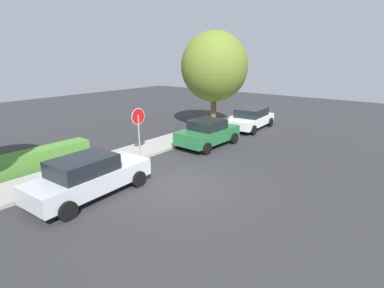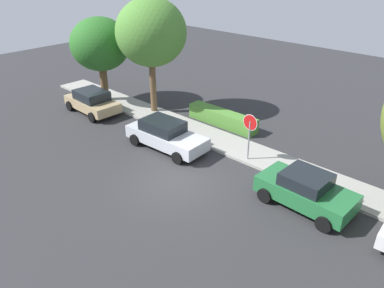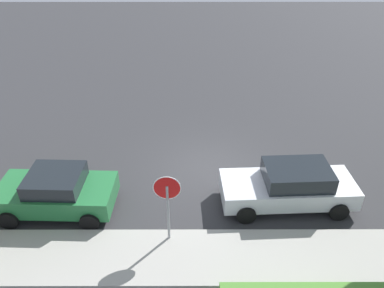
{
  "view_description": "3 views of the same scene",
  "coord_description": "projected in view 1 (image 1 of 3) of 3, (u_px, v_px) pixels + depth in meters",
  "views": [
    {
      "loc": [
        -8.31,
        -7.04,
        4.93
      ],
      "look_at": [
        1.45,
        0.58,
        1.29
      ],
      "focal_mm": 28.0,
      "sensor_mm": 36.0,
      "label": 1
    },
    {
      "loc": [
        10.34,
        -10.01,
        9.34
      ],
      "look_at": [
        -0.48,
        1.71,
        1.13
      ],
      "focal_mm": 35.0,
      "sensor_mm": 36.0,
      "label": 2
    },
    {
      "loc": [
        0.65,
        12.03,
        8.89
      ],
      "look_at": [
        0.63,
        0.4,
        1.39
      ],
      "focal_mm": 35.0,
      "sensor_mm": 36.0,
      "label": 3
    }
  ],
  "objects": [
    {
      "name": "sidewalk_curb",
      "position": [
        109.0,
        161.0,
        14.49
      ],
      "size": [
        32.0,
        2.09,
        0.14
      ],
      "primitive_type": "cube",
      "color": "#9E9B93",
      "rests_on": "ground_plane"
    },
    {
      "name": "stop_sign",
      "position": [
        138.0,
        124.0,
        14.61
      ],
      "size": [
        0.81,
        0.08,
        2.53
      ],
      "color": "gray",
      "rests_on": "ground_plane"
    },
    {
      "name": "parked_car_green",
      "position": [
        208.0,
        133.0,
        16.93
      ],
      "size": [
        3.93,
        2.15,
        1.51
      ],
      "color": "#236B38",
      "rests_on": "ground_plane"
    },
    {
      "name": "street_tree_mid_block",
      "position": [
        214.0,
        67.0,
        20.14
      ],
      "size": [
        4.49,
        4.49,
        6.59
      ],
      "color": "brown",
      "rests_on": "ground_plane"
    },
    {
      "name": "parked_car_silver",
      "position": [
        89.0,
        176.0,
        10.79
      ],
      "size": [
        4.61,
        2.12,
        1.53
      ],
      "color": "silver",
      "rests_on": "ground_plane"
    },
    {
      "name": "ground_plane",
      "position": [
        181.0,
        186.0,
        11.83
      ],
      "size": [
        60.0,
        60.0,
        0.0
      ],
      "primitive_type": "plane",
      "color": "#2D2D30"
    },
    {
      "name": "parked_car_white",
      "position": [
        251.0,
        118.0,
        21.01
      ],
      "size": [
        4.53,
        2.27,
        1.44
      ],
      "color": "white",
      "rests_on": "ground_plane"
    },
    {
      "name": "front_yard_hedge",
      "position": [
        40.0,
        158.0,
        13.73
      ],
      "size": [
        4.64,
        0.89,
        0.87
      ],
      "color": "#4C8433",
      "rests_on": "ground_plane"
    }
  ]
}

